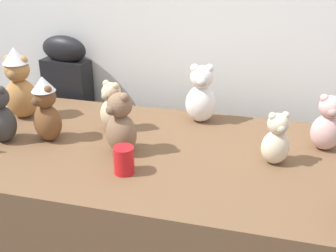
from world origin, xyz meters
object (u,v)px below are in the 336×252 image
at_px(teddy_bear_cream, 276,140).
at_px(teddy_bear_mocha, 121,124).
at_px(instrument_case, 72,121).
at_px(teddy_bear_caramel, 19,84).
at_px(teddy_bear_snow, 201,95).
at_px(teddy_bear_charcoal, 0,115).
at_px(party_cup_red, 124,160).
at_px(teddy_bear_chestnut, 46,110).
at_px(teddy_bear_sand, 112,108).
at_px(teddy_bear_blush, 327,124).
at_px(display_table, 168,221).

bearing_deg(teddy_bear_cream, teddy_bear_mocha, 163.75).
xyz_separation_m(instrument_case, teddy_bear_caramel, (-0.04, -0.41, 0.37)).
bearing_deg(teddy_bear_snow, teddy_bear_charcoal, -163.63).
xyz_separation_m(teddy_bear_caramel, party_cup_red, (0.67, -0.38, -0.12)).
distance_m(teddy_bear_snow, teddy_bear_chestnut, 0.72).
xyz_separation_m(teddy_bear_snow, teddy_bear_sand, (-0.38, -0.20, -0.02)).
bearing_deg(teddy_bear_chestnut, teddy_bear_blush, 37.57).
height_order(teddy_bear_sand, party_cup_red, teddy_bear_sand).
height_order(teddy_bear_cream, teddy_bear_snow, teddy_bear_snow).
bearing_deg(teddy_bear_caramel, teddy_bear_charcoal, -82.97).
xyz_separation_m(teddy_bear_blush, party_cup_red, (-0.76, -0.40, -0.06)).
xyz_separation_m(teddy_bear_sand, teddy_bear_blush, (0.95, 0.05, 0.00)).
bearing_deg(teddy_bear_cream, teddy_bear_snow, 115.42).
xyz_separation_m(teddy_bear_cream, teddy_bear_mocha, (-0.63, -0.07, 0.02)).
bearing_deg(party_cup_red, teddy_bear_caramel, 150.60).
distance_m(display_table, instrument_case, 0.97).
bearing_deg(instrument_case, teddy_bear_caramel, -87.16).
height_order(instrument_case, teddy_bear_blush, instrument_case).
bearing_deg(teddy_bear_caramel, teddy_bear_mocha, -26.63).
distance_m(teddy_bear_caramel, teddy_bear_charcoal, 0.27).
height_order(instrument_case, teddy_bear_mocha, instrument_case).
xyz_separation_m(teddy_bear_cream, party_cup_red, (-0.56, -0.22, -0.05)).
xyz_separation_m(teddy_bear_cream, teddy_bear_sand, (-0.74, 0.13, 0.01)).
bearing_deg(teddy_bear_caramel, teddy_bear_blush, -5.56).
height_order(instrument_case, teddy_bear_snow, instrument_case).
height_order(teddy_bear_cream, teddy_bear_caramel, teddy_bear_caramel).
xyz_separation_m(instrument_case, teddy_bear_mocha, (0.57, -0.63, 0.33)).
bearing_deg(party_cup_red, teddy_bear_snow, 70.42).
height_order(instrument_case, teddy_bear_charcoal, instrument_case).
relative_size(instrument_case, party_cup_red, 9.58).
bearing_deg(instrument_case, teddy_bear_blush, -7.43).
bearing_deg(party_cup_red, teddy_bear_cream, 21.75).
bearing_deg(teddy_bear_charcoal, teddy_bear_blush, 26.37).
bearing_deg(teddy_bear_cream, teddy_bear_blush, 18.27).
height_order(teddy_bear_blush, teddy_bear_chestnut, teddy_bear_chestnut).
xyz_separation_m(teddy_bear_snow, teddy_bear_caramel, (-0.87, -0.17, 0.04)).
bearing_deg(teddy_bear_blush, teddy_bear_snow, 155.48).
bearing_deg(teddy_bear_sand, display_table, -4.74).
xyz_separation_m(teddy_bear_caramel, teddy_bear_charcoal, (0.06, -0.26, -0.05)).
bearing_deg(party_cup_red, display_table, 59.56).
relative_size(teddy_bear_caramel, teddy_bear_chestnut, 1.21).
relative_size(instrument_case, teddy_bear_blush, 4.21).
distance_m(teddy_bear_sand, party_cup_red, 0.40).
bearing_deg(teddy_bear_sand, teddy_bear_caramel, -162.15).
relative_size(teddy_bear_cream, teddy_bear_mocha, 0.81).
distance_m(teddy_bear_blush, party_cup_red, 0.86).
distance_m(display_table, teddy_bear_snow, 0.61).
xyz_separation_m(teddy_bear_blush, teddy_bear_chestnut, (-1.19, -0.22, 0.03)).
bearing_deg(party_cup_red, teddy_bear_chestnut, 156.44).
bearing_deg(teddy_bear_chestnut, teddy_bear_sand, 62.56).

